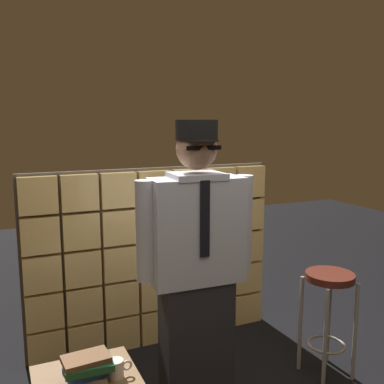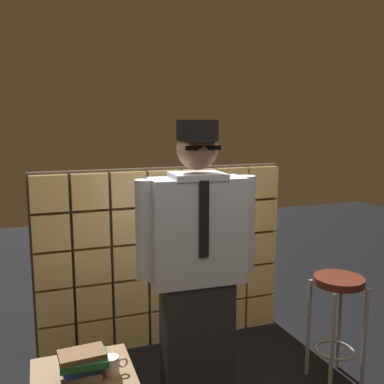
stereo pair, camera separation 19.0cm
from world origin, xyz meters
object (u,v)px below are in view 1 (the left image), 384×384
(bar_stool, at_px, (329,300))
(coffee_mug, at_px, (117,369))
(standing_person, at_px, (196,269))
(book_stack, at_px, (87,368))

(bar_stool, relative_size, coffee_mug, 6.09)
(standing_person, height_order, coffee_mug, standing_person)
(standing_person, bearing_deg, coffee_mug, -155.39)
(bar_stool, distance_m, book_stack, 1.75)
(bar_stool, bearing_deg, book_stack, -172.85)
(standing_person, relative_size, coffee_mug, 14.51)
(bar_stool, relative_size, book_stack, 3.06)
(book_stack, height_order, coffee_mug, book_stack)
(coffee_mug, bearing_deg, book_stack, 172.01)
(bar_stool, bearing_deg, standing_person, -179.06)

